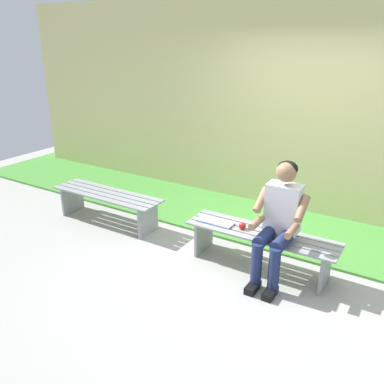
{
  "coord_description": "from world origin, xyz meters",
  "views": [
    {
      "loc": [
        -1.34,
        3.57,
        2.32
      ],
      "look_at": [
        0.77,
        0.15,
        0.77
      ],
      "focal_mm": 37.11,
      "sensor_mm": 36.0,
      "label": 1
    }
  ],
  "objects": [
    {
      "name": "bench_near",
      "position": [
        0.0,
        0.0,
        0.32
      ],
      "size": [
        1.63,
        0.43,
        0.42
      ],
      "rotation": [
        0.0,
        0.0,
        -0.0
      ],
      "color": "gray",
      "rests_on": "ground"
    },
    {
      "name": "book_open",
      "position": [
        0.52,
        0.05,
        0.43
      ],
      "size": [
        0.41,
        0.16,
        0.02
      ],
      "rotation": [
        0.0,
        0.0,
        -0.0
      ],
      "color": "white",
      "rests_on": "bench_near"
    },
    {
      "name": "person_seated",
      "position": [
        -0.21,
        0.1,
        0.67
      ],
      "size": [
        0.5,
        0.69,
        1.23
      ],
      "color": "silver",
      "rests_on": "ground"
    },
    {
      "name": "ground_plane",
      "position": [
        1.09,
        1.0,
        -0.02
      ],
      "size": [
        10.0,
        7.0,
        0.04
      ],
      "primitive_type": "cube",
      "color": "#9E9E99"
    },
    {
      "name": "grass_strip",
      "position": [
        1.09,
        -1.54,
        0.01
      ],
      "size": [
        9.0,
        2.36,
        0.03
      ],
      "primitive_type": "cube",
      "color": "#478C38",
      "rests_on": "ground"
    },
    {
      "name": "brick_wall",
      "position": [
        0.5,
        -1.83,
        1.46
      ],
      "size": [
        9.5,
        0.24,
        2.92
      ],
      "primitive_type": "cube",
      "color": "#D1C684",
      "rests_on": "ground"
    },
    {
      "name": "apple",
      "position": [
        0.2,
        0.04,
        0.46
      ],
      "size": [
        0.08,
        0.08,
        0.08
      ],
      "primitive_type": "sphere",
      "color": "red",
      "rests_on": "bench_near"
    },
    {
      "name": "bench_far",
      "position": [
        2.19,
        0.0,
        0.32
      ],
      "size": [
        1.59,
        0.43,
        0.42
      ],
      "rotation": [
        0.0,
        0.0,
        -0.0
      ],
      "color": "gray",
      "rests_on": "ground"
    }
  ]
}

